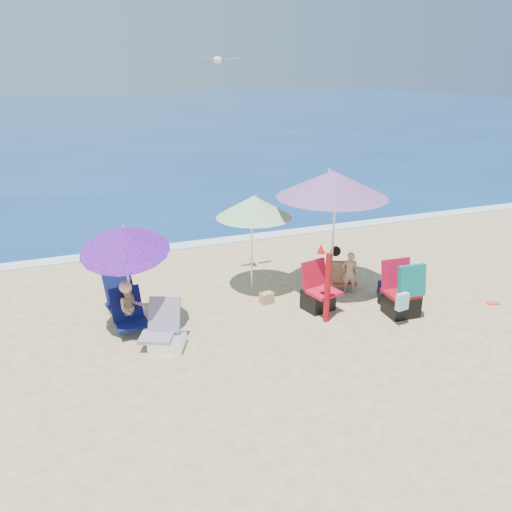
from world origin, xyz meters
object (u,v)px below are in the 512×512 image
object	(u,v)px
person_center	(345,271)
umbrella_striped	(254,207)
umbrella_blue	(124,239)
seagull	(218,60)
chair_rainbow	(165,335)
person_left	(130,308)
umbrella_turquoise	(332,184)
camp_chair_left	(318,295)
furled_umbrella	(326,280)
chair_navy	(124,304)
camp_chair_right	(402,296)

from	to	relation	value
person_center	umbrella_striped	bearing A→B (deg)	155.56
umbrella_blue	seagull	distance (m)	3.80
umbrella_striped	person_center	bearing A→B (deg)	-24.44
seagull	umbrella_blue	bearing A→B (deg)	-144.99
chair_rainbow	person_left	size ratio (longest dim) A/B	0.88
umbrella_turquoise	umbrella_striped	distance (m)	1.56
camp_chair_left	seagull	size ratio (longest dim) A/B	1.24
furled_umbrella	person_left	world-z (taller)	furled_umbrella
umbrella_turquoise	furled_umbrella	xyz separation A→B (m)	(-0.71, -1.20, -1.41)
camp_chair_left	person_center	bearing A→B (deg)	31.51
person_left	seagull	xyz separation A→B (m)	(2.15, 1.53, 3.98)
chair_rainbow	person_center	world-z (taller)	person_center
chair_navy	camp_chair_left	distance (m)	3.60
person_left	chair_rainbow	bearing A→B (deg)	-58.29
umbrella_turquoise	umbrella_striped	bearing A→B (deg)	157.85
chair_navy	camp_chair_right	xyz separation A→B (m)	(4.72, -1.90, 0.18)
umbrella_turquoise	camp_chair_right	world-z (taller)	umbrella_turquoise
furled_umbrella	chair_rainbow	distance (m)	2.92
chair_rainbow	person_center	bearing A→B (deg)	12.33
chair_navy	person_left	bearing A→B (deg)	-88.38
umbrella_striped	furled_umbrella	world-z (taller)	umbrella_striped
umbrella_turquoise	camp_chair_left	world-z (taller)	umbrella_turquoise
chair_navy	umbrella_turquoise	bearing A→B (deg)	-5.45
person_left	chair_navy	bearing A→B (deg)	91.62
umbrella_blue	seagull	size ratio (longest dim) A/B	2.70
chair_navy	chair_rainbow	xyz separation A→B (m)	(0.46, -1.42, -0.00)
camp_chair_right	seagull	size ratio (longest dim) A/B	1.41
chair_navy	person_center	bearing A→B (deg)	-7.65
umbrella_striped	furled_umbrella	bearing A→B (deg)	-69.02
umbrella_blue	chair_navy	size ratio (longest dim) A/B	2.70
chair_rainbow	seagull	world-z (taller)	seagull
seagull	person_center	bearing A→B (deg)	-33.33
umbrella_turquoise	person_left	world-z (taller)	umbrella_turquoise
umbrella_striped	camp_chair_left	size ratio (longest dim) A/B	2.15
umbrella_striped	person_center	xyz separation A→B (m)	(1.67, -0.76, -1.32)
camp_chair_left	person_left	distance (m)	3.43
furled_umbrella	camp_chair_right	size ratio (longest dim) A/B	1.36
umbrella_striped	chair_rainbow	distance (m)	3.11
umbrella_blue	camp_chair_left	xyz separation A→B (m)	(3.39, -0.44, -1.38)
umbrella_turquoise	seagull	distance (m)	3.13
furled_umbrella	person_center	world-z (taller)	furled_umbrella
umbrella_striped	person_left	world-z (taller)	umbrella_striped
furled_umbrella	person_left	bearing A→B (deg)	165.10
camp_chair_left	seagull	world-z (taller)	seagull
umbrella_striped	chair_navy	xyz separation A→B (m)	(-2.63, -0.18, -1.55)
umbrella_blue	umbrella_striped	bearing A→B (deg)	18.35
person_left	seagull	size ratio (longest dim) A/B	1.29
umbrella_turquoise	chair_navy	bearing A→B (deg)	174.55
umbrella_turquoise	furled_umbrella	world-z (taller)	umbrella_turquoise
camp_chair_left	seagull	distance (m)	4.74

